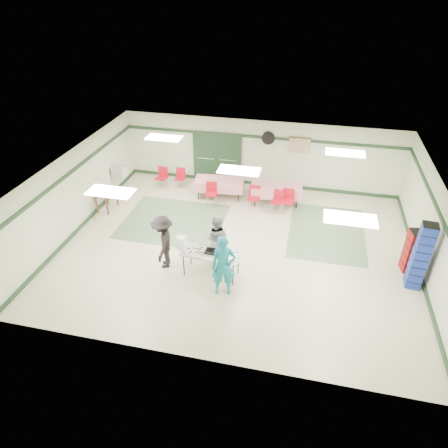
% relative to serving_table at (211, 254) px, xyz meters
% --- Properties ---
extents(floor, '(11.00, 11.00, 0.00)m').
position_rel_serving_table_xyz_m(floor, '(0.48, 1.51, -0.71)').
color(floor, beige).
rests_on(floor, ground).
extents(ceiling, '(11.00, 11.00, 0.00)m').
position_rel_serving_table_xyz_m(ceiling, '(0.48, 1.51, 1.99)').
color(ceiling, white).
rests_on(ceiling, wall_back).
extents(wall_back, '(11.00, 0.00, 11.00)m').
position_rel_serving_table_xyz_m(wall_back, '(0.48, 6.01, 0.64)').
color(wall_back, beige).
rests_on(wall_back, floor).
extents(wall_front, '(11.00, 0.00, 11.00)m').
position_rel_serving_table_xyz_m(wall_front, '(0.48, -2.99, 0.64)').
color(wall_front, beige).
rests_on(wall_front, floor).
extents(wall_left, '(0.00, 9.00, 9.00)m').
position_rel_serving_table_xyz_m(wall_left, '(-5.02, 1.51, 0.64)').
color(wall_left, beige).
rests_on(wall_left, floor).
extents(wall_right, '(0.00, 9.00, 9.00)m').
position_rel_serving_table_xyz_m(wall_right, '(5.98, 1.51, 0.64)').
color(wall_right, beige).
rests_on(wall_right, floor).
extents(trim_back, '(11.00, 0.06, 0.10)m').
position_rel_serving_table_xyz_m(trim_back, '(0.48, 5.98, 1.34)').
color(trim_back, '#1F3A22').
rests_on(trim_back, wall_back).
extents(baseboard_back, '(11.00, 0.06, 0.12)m').
position_rel_serving_table_xyz_m(baseboard_back, '(0.48, 5.98, -0.65)').
color(baseboard_back, '#1F3A22').
rests_on(baseboard_back, floor).
extents(trim_left, '(0.06, 9.00, 0.10)m').
position_rel_serving_table_xyz_m(trim_left, '(-4.99, 1.51, 1.34)').
color(trim_left, '#1F3A22').
rests_on(trim_left, wall_back).
extents(baseboard_left, '(0.06, 9.00, 0.12)m').
position_rel_serving_table_xyz_m(baseboard_left, '(-4.99, 1.51, -0.65)').
color(baseboard_left, '#1F3A22').
rests_on(baseboard_left, floor).
extents(trim_right, '(0.06, 9.00, 0.10)m').
position_rel_serving_table_xyz_m(trim_right, '(5.95, 1.51, 1.34)').
color(trim_right, '#1F3A22').
rests_on(trim_right, wall_back).
extents(baseboard_right, '(0.06, 9.00, 0.12)m').
position_rel_serving_table_xyz_m(baseboard_right, '(5.95, 1.51, -0.65)').
color(baseboard_right, '#1F3A22').
rests_on(baseboard_right, floor).
extents(green_patch_a, '(3.50, 3.00, 0.01)m').
position_rel_serving_table_xyz_m(green_patch_a, '(-2.02, 2.51, -0.71)').
color(green_patch_a, '#63825F').
rests_on(green_patch_a, floor).
extents(green_patch_b, '(2.50, 3.50, 0.01)m').
position_rel_serving_table_xyz_m(green_patch_b, '(3.28, 3.01, -0.71)').
color(green_patch_b, '#63825F').
rests_on(green_patch_b, floor).
extents(double_door_left, '(0.90, 0.06, 2.10)m').
position_rel_serving_table_xyz_m(double_door_left, '(-1.72, 5.95, 0.34)').
color(double_door_left, '#949693').
rests_on(double_door_left, floor).
extents(double_door_right, '(0.90, 0.06, 2.10)m').
position_rel_serving_table_xyz_m(double_door_right, '(-0.77, 5.95, 0.34)').
color(double_door_right, '#949693').
rests_on(double_door_right, floor).
extents(door_frame, '(2.00, 0.03, 2.15)m').
position_rel_serving_table_xyz_m(door_frame, '(-1.25, 5.93, 0.34)').
color(door_frame, '#1F3A22').
rests_on(door_frame, floor).
extents(wall_fan, '(0.50, 0.10, 0.50)m').
position_rel_serving_table_xyz_m(wall_fan, '(0.78, 5.95, 1.34)').
color(wall_fan, black).
rests_on(wall_fan, wall_back).
extents(scroll_banner, '(0.80, 0.02, 0.60)m').
position_rel_serving_table_xyz_m(scroll_banner, '(1.98, 5.95, 1.14)').
color(scroll_banner, tan).
rests_on(scroll_banner, wall_back).
extents(serving_table, '(1.75, 0.82, 0.76)m').
position_rel_serving_table_xyz_m(serving_table, '(0.00, 0.00, 0.00)').
color(serving_table, '#A2A29D').
rests_on(serving_table, floor).
extents(sheet_tray_right, '(0.55, 0.44, 0.02)m').
position_rel_serving_table_xyz_m(sheet_tray_right, '(0.48, -0.02, 0.06)').
color(sheet_tray_right, silver).
rests_on(sheet_tray_right, serving_table).
extents(sheet_tray_mid, '(0.63, 0.49, 0.02)m').
position_rel_serving_table_xyz_m(sheet_tray_mid, '(-0.12, 0.07, 0.06)').
color(sheet_tray_mid, silver).
rests_on(sheet_tray_mid, serving_table).
extents(sheet_tray_left, '(0.60, 0.47, 0.02)m').
position_rel_serving_table_xyz_m(sheet_tray_left, '(-0.50, -0.11, 0.06)').
color(sheet_tray_left, silver).
rests_on(sheet_tray_left, serving_table).
extents(baking_pan, '(0.49, 0.33, 0.08)m').
position_rel_serving_table_xyz_m(baking_pan, '(0.07, 0.01, 0.09)').
color(baking_pan, black).
rests_on(baking_pan, serving_table).
extents(foam_box_stack, '(0.27, 0.25, 0.40)m').
position_rel_serving_table_xyz_m(foam_box_stack, '(-0.88, 0.03, 0.25)').
color(foam_box_stack, white).
rests_on(foam_box_stack, serving_table).
extents(volunteer_teal, '(0.74, 0.58, 1.79)m').
position_rel_serving_table_xyz_m(volunteer_teal, '(0.52, -0.67, 0.18)').
color(volunteer_teal, teal).
rests_on(volunteer_teal, floor).
extents(volunteer_grey, '(0.79, 0.64, 1.55)m').
position_rel_serving_table_xyz_m(volunteer_grey, '(-0.01, 0.73, 0.06)').
color(volunteer_grey, gray).
rests_on(volunteer_grey, floor).
extents(volunteer_dark, '(0.83, 1.19, 1.69)m').
position_rel_serving_table_xyz_m(volunteer_dark, '(-1.45, 0.10, 0.13)').
color(volunteer_dark, black).
rests_on(volunteer_dark, floor).
extents(dining_table_a, '(1.95, 1.05, 0.77)m').
position_rel_serving_table_xyz_m(dining_table_a, '(1.35, 4.60, -0.14)').
color(dining_table_a, red).
rests_on(dining_table_a, floor).
extents(dining_table_b, '(1.93, 1.02, 0.77)m').
position_rel_serving_table_xyz_m(dining_table_b, '(-0.85, 4.60, -0.14)').
color(dining_table_b, red).
rests_on(dining_table_b, floor).
extents(chair_a, '(0.46, 0.46, 0.83)m').
position_rel_serving_table_xyz_m(chair_a, '(1.48, 4.03, -0.20)').
color(chair_a, red).
rests_on(chair_a, floor).
extents(chair_b, '(0.43, 0.43, 0.90)m').
position_rel_serving_table_xyz_m(chair_b, '(0.60, 4.04, -0.16)').
color(chair_b, red).
rests_on(chair_b, floor).
extents(chair_c, '(0.45, 0.45, 0.92)m').
position_rel_serving_table_xyz_m(chair_c, '(1.83, 4.04, -0.15)').
color(chair_c, red).
rests_on(chair_c, floor).
extents(chair_d, '(0.48, 0.48, 0.88)m').
position_rel_serving_table_xyz_m(chair_d, '(-1.01, 4.04, -0.18)').
color(chair_d, red).
rests_on(chair_d, floor).
extents(chair_loose_a, '(0.39, 0.39, 0.82)m').
position_rel_serving_table_xyz_m(chair_loose_a, '(-2.57, 5.08, -0.21)').
color(chair_loose_a, red).
rests_on(chair_loose_a, floor).
extents(chair_loose_b, '(0.45, 0.45, 0.88)m').
position_rel_serving_table_xyz_m(chair_loose_b, '(-3.27, 4.89, -0.17)').
color(chair_loose_b, red).
rests_on(chair_loose_b, floor).
extents(crate_stack_blue_a, '(0.43, 0.43, 2.04)m').
position_rel_serving_table_xyz_m(crate_stack_blue_a, '(5.63, 0.75, 0.31)').
color(crate_stack_blue_a, '#1B36A4').
rests_on(crate_stack_blue_a, floor).
extents(crate_stack_red, '(0.48, 0.48, 1.36)m').
position_rel_serving_table_xyz_m(crate_stack_red, '(5.63, 1.48, -0.03)').
color(crate_stack_red, maroon).
rests_on(crate_stack_red, floor).
extents(crate_stack_blue_b, '(0.41, 0.41, 1.26)m').
position_rel_serving_table_xyz_m(crate_stack_blue_b, '(5.63, 0.80, -0.08)').
color(crate_stack_blue_b, '#1B36A4').
rests_on(crate_stack_blue_b, floor).
extents(printer_table, '(0.61, 0.88, 0.74)m').
position_rel_serving_table_xyz_m(printer_table, '(-4.67, 2.79, -0.08)').
color(printer_table, brown).
rests_on(printer_table, floor).
extents(office_printer, '(0.54, 0.49, 0.40)m').
position_rel_serving_table_xyz_m(office_printer, '(-4.67, 4.06, 0.23)').
color(office_printer, '#B1B1AC').
rests_on(office_printer, printer_table).
extents(broom, '(0.04, 0.21, 1.26)m').
position_rel_serving_table_xyz_m(broom, '(-4.75, 2.17, -0.05)').
color(broom, brown).
rests_on(broom, floor).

